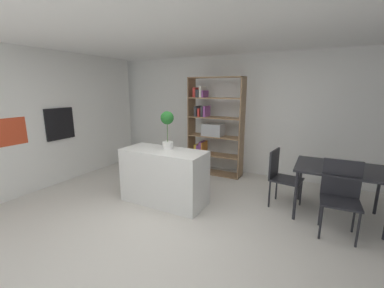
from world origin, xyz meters
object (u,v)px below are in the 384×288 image
(kitchen_island, at_px, (164,176))
(dining_chair_near, at_px, (341,191))
(open_bookshelf, at_px, (212,126))
(dining_table, at_px, (340,173))
(dining_chair_island_side, at_px, (280,173))
(built_in_oven, at_px, (60,124))
(potted_plant_on_island, at_px, (167,126))

(kitchen_island, relative_size, dining_chair_near, 1.43)
(kitchen_island, xyz_separation_m, open_bookshelf, (0.09, 1.73, 0.63))
(kitchen_island, bearing_deg, open_bookshelf, 86.97)
(kitchen_island, xyz_separation_m, dining_table, (2.52, 0.78, 0.24))
(kitchen_island, bearing_deg, dining_chair_island_side, 24.84)
(built_in_oven, relative_size, dining_chair_island_side, 0.67)
(dining_table, bearing_deg, dining_chair_near, -90.48)
(potted_plant_on_island, xyz_separation_m, dining_table, (2.51, 0.67, -0.59))
(kitchen_island, relative_size, potted_plant_on_island, 2.25)
(potted_plant_on_island, xyz_separation_m, dining_chair_near, (2.50, 0.21, -0.71))
(kitchen_island, distance_m, open_bookshelf, 1.84)
(dining_table, relative_size, dining_chair_island_side, 1.31)
(open_bookshelf, bearing_deg, dining_table, -21.42)
(dining_chair_near, bearing_deg, built_in_oven, -176.59)
(kitchen_island, height_order, dining_table, kitchen_island)
(potted_plant_on_island, bearing_deg, open_bookshelf, 87.18)
(open_bookshelf, bearing_deg, built_in_oven, -142.28)
(built_in_oven, bearing_deg, dining_chair_near, 5.56)
(built_in_oven, height_order, kitchen_island, built_in_oven)
(potted_plant_on_island, height_order, open_bookshelf, open_bookshelf)
(built_in_oven, xyz_separation_m, kitchen_island, (2.34, 0.15, -0.74))
(dining_chair_island_side, bearing_deg, built_in_oven, 110.97)
(dining_chair_island_side, bearing_deg, dining_table, -83.07)
(built_in_oven, relative_size, dining_table, 0.52)
(dining_chair_near, bearing_deg, dining_chair_island_side, 148.00)
(built_in_oven, height_order, potted_plant_on_island, potted_plant_on_island)
(built_in_oven, distance_m, open_bookshelf, 3.07)
(potted_plant_on_island, distance_m, dining_table, 2.66)
(kitchen_island, distance_m, dining_table, 2.65)
(built_in_oven, bearing_deg, potted_plant_on_island, 6.29)
(built_in_oven, height_order, dining_chair_near, built_in_oven)
(dining_table, xyz_separation_m, dining_chair_island_side, (-0.82, 0.01, -0.15))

